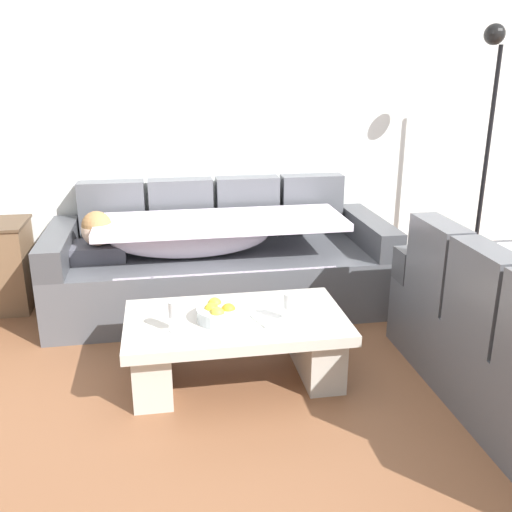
{
  "coord_description": "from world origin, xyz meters",
  "views": [
    {
      "loc": [
        -0.26,
        -2.22,
        1.68
      ],
      "look_at": [
        0.31,
        1.09,
        0.55
      ],
      "focal_mm": 39.72,
      "sensor_mm": 36.0,
      "label": 1
    }
  ],
  "objects_px": {
    "fruit_bowl": "(221,313)",
    "couch_along_wall": "(215,263)",
    "coffee_table": "(236,340)",
    "open_magazine": "(278,315)",
    "wine_glass_near_left": "(175,311)",
    "floor_lamp": "(484,148)",
    "wine_glass_near_right": "(290,302)"
  },
  "relations": [
    {
      "from": "fruit_bowl",
      "to": "couch_along_wall",
      "type": "bearing_deg",
      "value": 86.11
    },
    {
      "from": "coffee_table",
      "to": "open_magazine",
      "type": "xyz_separation_m",
      "value": [
        0.23,
        -0.03,
        0.15
      ]
    },
    {
      "from": "couch_along_wall",
      "to": "fruit_bowl",
      "type": "relative_size",
      "value": 8.53
    },
    {
      "from": "wine_glass_near_left",
      "to": "floor_lamp",
      "type": "height_order",
      "value": "floor_lamp"
    },
    {
      "from": "fruit_bowl",
      "to": "floor_lamp",
      "type": "bearing_deg",
      "value": 26.4
    },
    {
      "from": "fruit_bowl",
      "to": "wine_glass_near_right",
      "type": "relative_size",
      "value": 1.69
    },
    {
      "from": "couch_along_wall",
      "to": "wine_glass_near_left",
      "type": "bearing_deg",
      "value": -105.37
    },
    {
      "from": "coffee_table",
      "to": "fruit_bowl",
      "type": "bearing_deg",
      "value": -165.59
    },
    {
      "from": "open_magazine",
      "to": "wine_glass_near_right",
      "type": "bearing_deg",
      "value": -81.04
    },
    {
      "from": "couch_along_wall",
      "to": "floor_lamp",
      "type": "xyz_separation_m",
      "value": [
        1.96,
        -0.06,
        0.79
      ]
    },
    {
      "from": "couch_along_wall",
      "to": "wine_glass_near_right",
      "type": "relative_size",
      "value": 14.38
    },
    {
      "from": "wine_glass_near_right",
      "to": "open_magazine",
      "type": "xyz_separation_m",
      "value": [
        -0.04,
        0.08,
        -0.11
      ]
    },
    {
      "from": "coffee_table",
      "to": "fruit_bowl",
      "type": "relative_size",
      "value": 4.29
    },
    {
      "from": "open_magazine",
      "to": "coffee_table",
      "type": "bearing_deg",
      "value": 154.58
    },
    {
      "from": "couch_along_wall",
      "to": "wine_glass_near_right",
      "type": "height_order",
      "value": "couch_along_wall"
    },
    {
      "from": "coffee_table",
      "to": "wine_glass_near_right",
      "type": "xyz_separation_m",
      "value": [
        0.28,
        -0.11,
        0.26
      ]
    },
    {
      "from": "wine_glass_near_left",
      "to": "floor_lamp",
      "type": "xyz_separation_m",
      "value": [
        2.29,
        1.11,
        0.62
      ]
    },
    {
      "from": "fruit_bowl",
      "to": "open_magazine",
      "type": "xyz_separation_m",
      "value": [
        0.31,
        -0.01,
        -0.04
      ]
    },
    {
      "from": "fruit_bowl",
      "to": "wine_glass_near_left",
      "type": "bearing_deg",
      "value": -158.7
    },
    {
      "from": "couch_along_wall",
      "to": "floor_lamp",
      "type": "relative_size",
      "value": 1.22
    },
    {
      "from": "coffee_table",
      "to": "wine_glass_near_left",
      "type": "distance_m",
      "value": 0.43
    },
    {
      "from": "couch_along_wall",
      "to": "coffee_table",
      "type": "bearing_deg",
      "value": -89.64
    },
    {
      "from": "fruit_bowl",
      "to": "wine_glass_near_left",
      "type": "xyz_separation_m",
      "value": [
        -0.25,
        -0.1,
        0.07
      ]
    },
    {
      "from": "fruit_bowl",
      "to": "wine_glass_near_right",
      "type": "bearing_deg",
      "value": -13.81
    },
    {
      "from": "wine_glass_near_left",
      "to": "floor_lamp",
      "type": "relative_size",
      "value": 0.09
    },
    {
      "from": "wine_glass_near_left",
      "to": "floor_lamp",
      "type": "distance_m",
      "value": 2.61
    },
    {
      "from": "couch_along_wall",
      "to": "wine_glass_near_left",
      "type": "distance_m",
      "value": 1.22
    },
    {
      "from": "wine_glass_near_left",
      "to": "open_magazine",
      "type": "xyz_separation_m",
      "value": [
        0.56,
        0.09,
        -0.11
      ]
    },
    {
      "from": "couch_along_wall",
      "to": "floor_lamp",
      "type": "distance_m",
      "value": 2.12
    },
    {
      "from": "coffee_table",
      "to": "couch_along_wall",
      "type": "bearing_deg",
      "value": 90.36
    },
    {
      "from": "wine_glass_near_left",
      "to": "open_magazine",
      "type": "bearing_deg",
      "value": 9.17
    },
    {
      "from": "open_magazine",
      "to": "fruit_bowl",
      "type": "bearing_deg",
      "value": 159.98
    }
  ]
}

